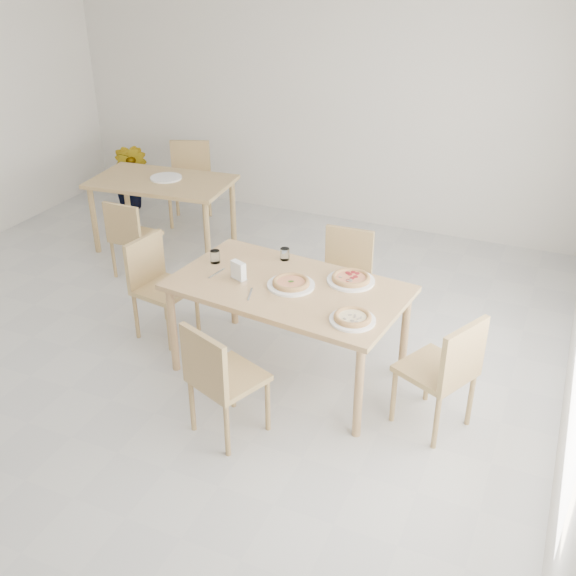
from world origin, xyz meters
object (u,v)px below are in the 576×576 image
at_px(plate_margherita, 291,285).
at_px(plate_pepperoni, 351,281).
at_px(plate_empty, 166,178).
at_px(second_table, 162,188).
at_px(napkin_holder, 238,271).
at_px(chair_north, 345,272).
at_px(chair_west, 157,280).
at_px(main_table, 288,294).
at_px(chair_south, 219,375).
at_px(plate_mushroom, 352,320).
at_px(chair_east, 446,367).
at_px(tumbler_b, 285,254).
at_px(pizza_pepperoni, 351,278).
at_px(chair_back_s, 130,234).
at_px(pizza_mushroom, 353,317).
at_px(potted_plant, 131,176).
at_px(chair_back_n, 190,176).
at_px(tumbler_a, 215,257).
at_px(pizza_margherita, 291,282).

xyz_separation_m(plate_margherita, plate_pepperoni, (0.37, 0.24, 0.00)).
xyz_separation_m(plate_pepperoni, plate_empty, (-2.48, 1.40, 0.00)).
bearing_deg(second_table, napkin_holder, -48.98).
bearing_deg(chair_north, chair_west, -152.54).
bearing_deg(main_table, plate_pepperoni, 37.68).
height_order(chair_south, plate_mushroom, chair_south).
bearing_deg(chair_east, napkin_holder, -69.02).
distance_m(chair_north, chair_east, 1.52).
bearing_deg(second_table, plate_margherita, -42.24).
height_order(chair_north, tumbler_b, tumbler_b).
bearing_deg(pizza_pepperoni, chair_back_s, 165.21).
bearing_deg(pizza_mushroom, chair_west, 167.54).
bearing_deg(pizza_mushroom, chair_south, -141.01).
xyz_separation_m(second_table, plate_empty, (0.03, 0.05, 0.10)).
bearing_deg(chair_back_s, main_table, 158.08).
distance_m(plate_empty, potted_plant, 1.30).
relative_size(chair_east, tumbler_b, 9.14).
distance_m(chair_north, chair_west, 1.55).
bearing_deg(plate_pepperoni, chair_back_n, 141.13).
bearing_deg(plate_mushroom, chair_west, 167.54).
bearing_deg(pizza_mushroom, tumbler_b, 139.33).
height_order(tumbler_a, tumbler_b, tumbler_a).
height_order(chair_east, plate_empty, chair_east).
xyz_separation_m(pizza_margherita, chair_back_s, (-2.04, 0.88, -0.33)).
relative_size(plate_pepperoni, pizza_mushroom, 1.10).
bearing_deg(main_table, chair_south, -91.06).
bearing_deg(plate_empty, plate_margherita, -37.96).
relative_size(plate_empty, potted_plant, 0.39).
distance_m(main_table, tumbler_a, 0.69).
height_order(plate_margherita, chair_back_n, chair_back_n).
distance_m(napkin_holder, second_table, 2.40).
distance_m(plate_pepperoni, chair_back_n, 3.41).
bearing_deg(pizza_pepperoni, main_table, -148.88).
xyz_separation_m(pizza_pepperoni, second_table, (-2.50, 1.35, -0.12)).
bearing_deg(chair_north, chair_back_s, 178.06).
xyz_separation_m(plate_margherita, pizza_pepperoni, (0.37, 0.24, 0.02)).
distance_m(chair_east, tumbler_a, 1.92).
xyz_separation_m(chair_south, chair_back_n, (-2.14, 3.23, 0.03)).
bearing_deg(plate_margherita, plate_empty, 142.04).
relative_size(pizza_mushroom, pizza_pepperoni, 0.88).
bearing_deg(plate_empty, tumbler_b, -33.69).
bearing_deg(second_table, pizza_mushroom, -40.37).
bearing_deg(plate_mushroom, chair_east, 8.18).
bearing_deg(plate_margherita, chair_north, 82.82).
xyz_separation_m(chair_north, pizza_mushroom, (0.45, -1.16, 0.30)).
relative_size(second_table, plate_empty, 4.61).
height_order(chair_west, chair_back_n, chair_back_n).
xyz_separation_m(plate_mushroom, plate_pepperoni, (-0.19, 0.52, 0.00)).
xyz_separation_m(pizza_margherita, tumbler_b, (-0.22, 0.38, 0.02)).
relative_size(main_table, chair_back_n, 1.96).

